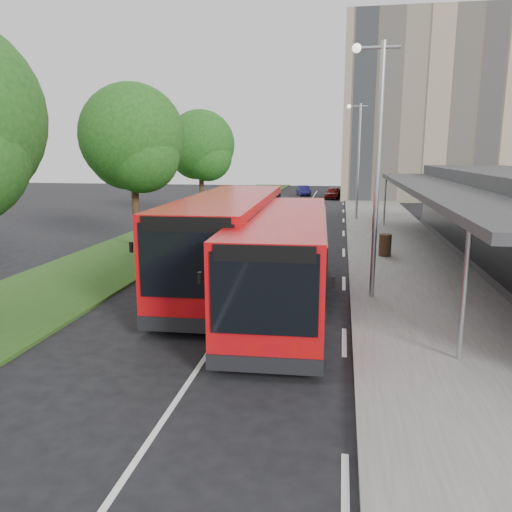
# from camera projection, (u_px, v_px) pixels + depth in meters

# --- Properties ---
(ground) EXTENTS (120.00, 120.00, 0.00)m
(ground) POSITION_uv_depth(u_px,v_px,m) (236.00, 312.00, 15.44)
(ground) COLOR black
(ground) RESTS_ON ground
(pavement) EXTENTS (5.00, 80.00, 0.15)m
(pavement) POSITION_uv_depth(u_px,v_px,m) (384.00, 224.00, 33.74)
(pavement) COLOR slate
(pavement) RESTS_ON ground
(grass_verge) EXTENTS (5.00, 80.00, 0.10)m
(grass_verge) POSITION_uv_depth(u_px,v_px,m) (198.00, 220.00, 35.89)
(grass_verge) COLOR #204215
(grass_verge) RESTS_ON ground
(lane_centre_line) EXTENTS (0.12, 70.00, 0.01)m
(lane_centre_line) POSITION_uv_depth(u_px,v_px,m) (288.00, 234.00, 29.92)
(lane_centre_line) COLOR silver
(lane_centre_line) RESTS_ON ground
(kerb_dashes) EXTENTS (0.12, 56.00, 0.01)m
(kerb_dashes) POSITION_uv_depth(u_px,v_px,m) (343.00, 226.00, 33.23)
(kerb_dashes) COLOR silver
(kerb_dashes) RESTS_ON ground
(office_block) EXTENTS (22.00, 12.00, 18.00)m
(office_block) POSITION_uv_depth(u_px,v_px,m) (451.00, 111.00, 51.83)
(office_block) COLOR tan
(office_block) RESTS_ON ground
(tree_mid) EXTENTS (5.07, 5.07, 8.14)m
(tree_mid) POSITION_uv_depth(u_px,v_px,m) (133.00, 144.00, 24.26)
(tree_mid) COLOR #342114
(tree_mid) RESTS_ON ground
(tree_far) EXTENTS (4.88, 4.88, 7.85)m
(tree_far) POSITION_uv_depth(u_px,v_px,m) (201.00, 149.00, 35.88)
(tree_far) COLOR #342114
(tree_far) RESTS_ON ground
(lamp_post_near) EXTENTS (1.44, 0.28, 8.00)m
(lamp_post_near) POSITION_uv_depth(u_px,v_px,m) (376.00, 156.00, 15.73)
(lamp_post_near) COLOR #999CA1
(lamp_post_near) RESTS_ON pavement
(lamp_post_far) EXTENTS (1.44, 0.28, 8.00)m
(lamp_post_far) POSITION_uv_depth(u_px,v_px,m) (358.00, 154.00, 35.03)
(lamp_post_far) COLOR #999CA1
(lamp_post_far) RESTS_ON pavement
(bus_main) EXTENTS (3.16, 10.77, 3.02)m
(bus_main) POSITION_uv_depth(u_px,v_px,m) (283.00, 260.00, 15.52)
(bus_main) COLOR #B50E09
(bus_main) RESTS_ON ground
(bus_second) EXTENTS (3.37, 11.74, 3.30)m
(bus_second) POSITION_uv_depth(u_px,v_px,m) (229.00, 240.00, 18.29)
(bus_second) COLOR #B50E09
(bus_second) RESTS_ON ground
(litter_bin) EXTENTS (0.60, 0.60, 1.02)m
(litter_bin) POSITION_uv_depth(u_px,v_px,m) (385.00, 245.00, 22.94)
(litter_bin) COLOR #392717
(litter_bin) RESTS_ON pavement
(bollard) EXTENTS (0.17, 0.17, 0.91)m
(bollard) POSITION_uv_depth(u_px,v_px,m) (373.00, 223.00, 30.54)
(bollard) COLOR yellow
(bollard) RESTS_ON pavement
(car_near) EXTENTS (1.92, 3.75, 1.22)m
(car_near) POSITION_uv_depth(u_px,v_px,m) (333.00, 193.00, 52.97)
(car_near) COLOR #600F0D
(car_near) RESTS_ON ground
(car_far) EXTENTS (1.99, 3.59, 1.12)m
(car_far) POSITION_uv_depth(u_px,v_px,m) (303.00, 190.00, 57.02)
(car_far) COLOR navy
(car_far) RESTS_ON ground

